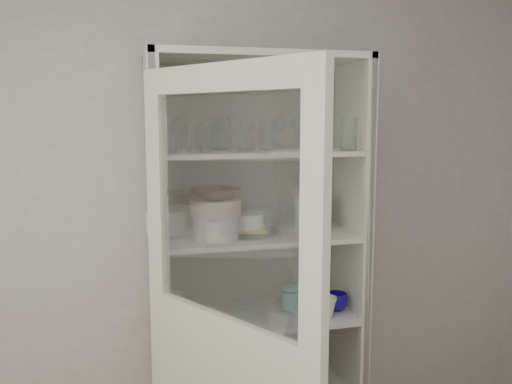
{
  "coord_description": "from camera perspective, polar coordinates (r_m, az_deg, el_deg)",
  "views": [
    {
      "loc": [
        -0.42,
        -1.19,
        1.82
      ],
      "look_at": [
        0.2,
        1.27,
        1.46
      ],
      "focal_mm": 38.0,
      "sensor_mm": 36.0,
      "label": 1
    }
  ],
  "objects": [
    {
      "name": "terracotta_bowl",
      "position": [
        2.46,
        -4.28,
        -0.16
      ],
      "size": [
        0.27,
        0.27,
        0.05
      ],
      "primitive_type": "imported",
      "rotation": [
        0.0,
        0.0,
        0.42
      ],
      "color": "#4A2914",
      "rests_on": "cream_bowl"
    },
    {
      "name": "goblet_1",
      "position": [
        2.61,
        -3.47,
        6.53
      ],
      "size": [
        0.08,
        0.08,
        0.18
      ],
      "primitive_type": null,
      "color": "silver",
      "rests_on": "shelf_glass"
    },
    {
      "name": "goblet_2",
      "position": [
        2.64,
        2.54,
        6.45
      ],
      "size": [
        0.08,
        0.08,
        0.17
      ],
      "primitive_type": null,
      "color": "silver",
      "rests_on": "shelf_glass"
    },
    {
      "name": "glass_platter",
      "position": [
        2.6,
        -0.95,
        -4.19
      ],
      "size": [
        0.35,
        0.35,
        0.02
      ],
      "primitive_type": "cylinder",
      "rotation": [
        0.0,
        0.0,
        0.19
      ],
      "color": "silver",
      "rests_on": "shelf_plates"
    },
    {
      "name": "tumbler_4",
      "position": [
        2.5,
        6.45,
        5.79
      ],
      "size": [
        0.06,
        0.06,
        0.13
      ],
      "primitive_type": "cylinder",
      "rotation": [
        0.0,
        0.0,
        0.0
      ],
      "color": "silver",
      "rests_on": "shelf_glass"
    },
    {
      "name": "white_canister",
      "position": [
        2.62,
        -8.9,
        -11.96
      ],
      "size": [
        0.13,
        0.13,
        0.13
      ],
      "primitive_type": "cylinder",
      "rotation": [
        0.0,
        0.0,
        0.21
      ],
      "color": "white",
      "rests_on": "shelf_mugs"
    },
    {
      "name": "mug_teal",
      "position": [
        2.82,
        4.86,
        -10.76
      ],
      "size": [
        0.14,
        0.14,
        0.1
      ],
      "primitive_type": "imported",
      "rotation": [
        0.0,
        0.0,
        -0.31
      ],
      "color": "teal",
      "rests_on": "shelf_mugs"
    },
    {
      "name": "wall_back",
      "position": [
        2.77,
        -5.16,
        -2.83
      ],
      "size": [
        3.6,
        0.02,
        2.6
      ],
      "primitive_type": "cube",
      "color": "#B1B0AC",
      "rests_on": "ground"
    },
    {
      "name": "goblet_0",
      "position": [
        2.62,
        -4.16,
        6.37
      ],
      "size": [
        0.08,
        0.08,
        0.17
      ],
      "primitive_type": null,
      "color": "silver",
      "rests_on": "shelf_glass"
    },
    {
      "name": "tumbler_8",
      "position": [
        2.5,
        -3.81,
        5.86
      ],
      "size": [
        0.08,
        0.08,
        0.13
      ],
      "primitive_type": "cylinder",
      "rotation": [
        0.0,
        0.0,
        -0.24
      ],
      "color": "silver",
      "rests_on": "shelf_glass"
    },
    {
      "name": "tumbler_10",
      "position": [
        2.54,
        1.22,
        6.09
      ],
      "size": [
        0.08,
        0.08,
        0.15
      ],
      "primitive_type": "cylinder",
      "rotation": [
        0.0,
        0.0,
        -0.12
      ],
      "color": "silver",
      "rests_on": "shelf_glass"
    },
    {
      "name": "yellow_trivet",
      "position": [
        2.6,
        -0.95,
        -3.88
      ],
      "size": [
        0.21,
        0.21,
        0.01
      ],
      "primitive_type": "cube",
      "rotation": [
        0.0,
        0.0,
        -0.2
      ],
      "color": "yellow",
      "rests_on": "glass_platter"
    },
    {
      "name": "plate_stack_back",
      "position": [
        2.64,
        -9.34,
        -3.05
      ],
      "size": [
        0.2,
        0.2,
        0.11
      ],
      "primitive_type": "cylinder",
      "color": "white",
      "rests_on": "shelf_plates"
    },
    {
      "name": "tumbler_0",
      "position": [
        2.33,
        -9.02,
        5.55
      ],
      "size": [
        0.08,
        0.08,
        0.12
      ],
      "primitive_type": "cylinder",
      "rotation": [
        0.0,
        0.0,
        0.36
      ],
      "color": "silver",
      "rests_on": "shelf_glass"
    },
    {
      "name": "grey_bowl_stack",
      "position": [
        2.67,
        5.51,
        -2.35
      ],
      "size": [
        0.13,
        0.13,
        0.16
      ],
      "primitive_type": "cylinder",
      "color": "#9EB4B2",
      "rests_on": "shelf_plates"
    },
    {
      "name": "cupboard_door",
      "position": [
        2.11,
        -3.17,
        -18.68
      ],
      "size": [
        0.5,
        0.79,
        2.0
      ],
      "rotation": [
        0.0,
        0.0,
        -1.03
      ],
      "color": "beige",
      "rests_on": "floor"
    },
    {
      "name": "measuring_cups",
      "position": [
        2.59,
        -6.86,
        -13.3
      ],
      "size": [
        0.09,
        0.09,
        0.04
      ],
      "primitive_type": "cylinder",
      "color": "beige",
      "rests_on": "shelf_mugs"
    },
    {
      "name": "cream_bowl",
      "position": [
        2.47,
        -4.26,
        -1.56
      ],
      "size": [
        0.28,
        0.28,
        0.07
      ],
      "primitive_type": "cylinder",
      "rotation": [
        0.0,
        0.0,
        0.25
      ],
      "color": "beige",
      "rests_on": "plate_stack_front"
    },
    {
      "name": "tumbler_3",
      "position": [
        2.36,
        -1.1,
        5.77
      ],
      "size": [
        0.08,
        0.08,
        0.13
      ],
      "primitive_type": "cylinder",
      "rotation": [
        0.0,
        0.0,
        -0.3
      ],
      "color": "silver",
      "rests_on": "shelf_glass"
    },
    {
      "name": "tumbler_1",
      "position": [
        2.34,
        -6.42,
        5.68
      ],
      "size": [
        0.07,
        0.07,
        0.13
      ],
      "primitive_type": "cylinder",
      "rotation": [
        0.0,
        0.0,
        -0.03
      ],
      "color": "silver",
      "rests_on": "shelf_glass"
    },
    {
      "name": "teal_jar",
      "position": [
        2.75,
        3.76,
        -11.13
      ],
      "size": [
        0.09,
        0.09,
        0.11
      ],
      "color": "teal",
      "rests_on": "shelf_mugs"
    },
    {
      "name": "tumbler_7",
      "position": [
        2.45,
        -9.26,
        5.79
      ],
      "size": [
        0.07,
        0.07,
        0.13
      ],
      "primitive_type": "cylinder",
      "rotation": [
        0.0,
        0.0,
        0.0
      ],
      "color": "silver",
      "rests_on": "shelf_glass"
    },
    {
      "name": "tumbler_5",
      "position": [
        2.44,
        5.44,
        5.78
      ],
      "size": [
        0.07,
        0.07,
        0.13
      ],
      "primitive_type": "cylinder",
      "rotation": [
        0.0,
        0.0,
        -0.17
      ],
      "color": "silver",
      "rests_on": "shelf_glass"
    },
    {
      "name": "tumbler_2",
      "position": [
        2.36,
        -5.42,
        5.69
      ],
      "size": [
        0.07,
        0.07,
        0.13
      ],
      "primitive_type": "cylinder",
      "rotation": [
        0.0,
        0.0,
        -0.18
      ],
      "color": "silver",
      "rests_on": "shelf_glass"
    },
    {
      "name": "plate_stack_front",
      "position": [
        2.49,
        -4.24,
        -3.65
      ],
      "size": [
        0.21,
        0.21,
        0.11
      ],
      "primitive_type": "cylinder",
      "color": "white",
      "rests_on": "shelf_plates"
    },
    {
      "name": "mug_white",
      "position": [
        2.67,
        7.33,
        -11.91
      ],
      "size": [
        0.13,
        0.13,
        0.1
      ],
      "primitive_type": "imported",
      "rotation": [
        0.0,
        0.0,
        -0.2
      ],
      "color": "white",
      "rests_on": "shelf_mugs"
    },
    {
      "name": "tumbler_9",
      "position": [
        2.51,
        -0.84,
        6.06
      ],
      "size": [
        0.09,
        0.09,
        0.15
      ],
      "primitive_type": "cylinder",
      "rotation": [
        0.0,
        0.0,
        -0.25
      ],
      "color": "silver",
      "rests_on": "shelf_glass"
    },
    {
      "name": "goblet_3",
      "position": [
        2.69,
        4.44,
        6.44
      ],
      "size": [
        0.08,
        0.08,
        0.17
      ],
      "primitive_type": null,
      "color": "silver",
      "rests_on": "shelf_glass"
    },
    {
      "name": "pantry_cabinet",
      "position": [
        2.74,
        -0.32,
        -10.68
      ],
      "size": [
        1.0,
        0.45,
        2.1
      ],
      "color": "beige",
      "rests_on": "floor"
    },
    {
      "name": "mug_blue",
      "position": [
        2.77,
        8.46,
        -11.34
      ],
      "size": [
        0.14,
        0.14,
        0.09
      ],
      "primitive_type": "imported",
      "rotation": [
        0.0,
        0.0,
        0.36
      ],
      "color": "navy",
      "rests_on": "shelf_mugs"
    },
    {
      "name": "tumbler_6",
      "position": [
        2.55,
        9.77,
        6.03
      ],
      "size": [
        0.09,
        0.09,
        0.15
      ],
      "primitive_type": "cylinder",
      "rotation": [
        0.0,
        0.0,
        -0.3
      ],
      "color": "silver",
      "rests_on": "shelf_glass"
    },
    {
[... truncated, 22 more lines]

